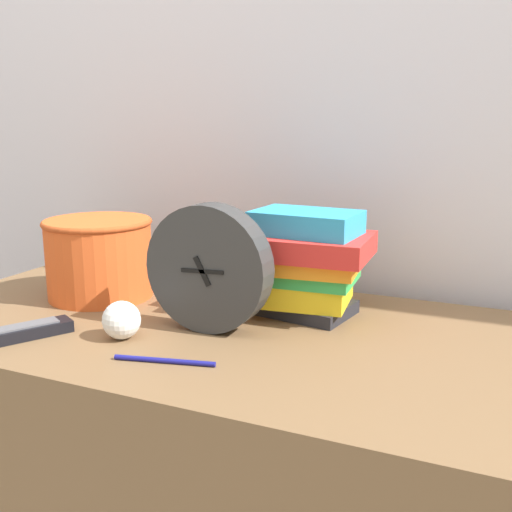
{
  "coord_description": "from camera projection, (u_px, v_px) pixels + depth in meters",
  "views": [
    {
      "loc": [
        0.48,
        -0.6,
        1.09
      ],
      "look_at": [
        0.06,
        0.35,
        0.85
      ],
      "focal_mm": 42.0,
      "sensor_mm": 36.0,
      "label": 1
    }
  ],
  "objects": [
    {
      "name": "tv_remote",
      "position": [
        19.0,
        333.0,
        1.0
      ],
      "size": [
        0.12,
        0.17,
        0.02
      ],
      "color": "black",
      "rests_on": "desk"
    },
    {
      "name": "wall_back",
      "position": [
        290.0,
        68.0,
        1.3
      ],
      "size": [
        6.0,
        0.04,
        2.4
      ],
      "color": "silver",
      "rests_on": "ground_plane"
    },
    {
      "name": "desk_clock",
      "position": [
        208.0,
        268.0,
        1.02
      ],
      "size": [
        0.22,
        0.05,
        0.22
      ],
      "color": "#333333",
      "rests_on": "desk"
    },
    {
      "name": "basket",
      "position": [
        99.0,
        256.0,
        1.23
      ],
      "size": [
        0.22,
        0.22,
        0.16
      ],
      "color": "#E05623",
      "rests_on": "desk"
    },
    {
      "name": "book_stack",
      "position": [
        303.0,
        262.0,
        1.11
      ],
      "size": [
        0.24,
        0.18,
        0.2
      ],
      "color": "#232328",
      "rests_on": "desk"
    },
    {
      "name": "pen",
      "position": [
        164.0,
        361.0,
        0.9
      ],
      "size": [
        0.16,
        0.04,
        0.01
      ],
      "color": "navy",
      "rests_on": "desk"
    },
    {
      "name": "desk",
      "position": [
        217.0,
        504.0,
        1.16
      ],
      "size": [
        1.19,
        0.6,
        0.73
      ],
      "color": "brown",
      "rests_on": "ground_plane"
    },
    {
      "name": "crumpled_paper_ball",
      "position": [
        122.0,
        320.0,
        1.0
      ],
      "size": [
        0.06,
        0.06,
        0.06
      ],
      "color": "white",
      "rests_on": "desk"
    }
  ]
}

